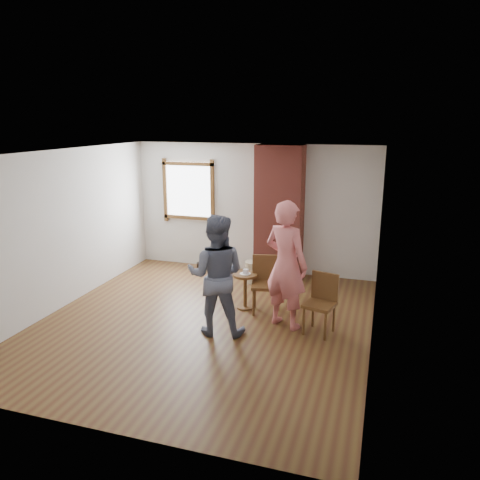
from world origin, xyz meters
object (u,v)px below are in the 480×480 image
at_px(stoneware_crock, 253,272).
at_px(person_pink, 286,265).
at_px(man, 216,275).
at_px(dining_chair_left, 265,281).
at_px(dining_chair_right, 322,300).
at_px(side_table, 245,285).

distance_m(stoneware_crock, person_pink, 2.14).
bearing_deg(stoneware_crock, person_pink, -60.24).
xyz_separation_m(stoneware_crock, man, (0.08, -2.26, 0.68)).
height_order(man, person_pink, person_pink).
bearing_deg(dining_chair_left, stoneware_crock, 101.26).
bearing_deg(person_pink, stoneware_crock, -36.96).
distance_m(man, person_pink, 1.06).
bearing_deg(stoneware_crock, dining_chair_right, -49.01).
bearing_deg(dining_chair_right, person_pink, -169.60).
distance_m(dining_chair_left, man, 1.18).
xyz_separation_m(dining_chair_left, person_pink, (0.44, -0.49, 0.46)).
xyz_separation_m(stoneware_crock, dining_chair_left, (0.55, -1.25, 0.31)).
distance_m(dining_chair_left, person_pink, 0.80).
distance_m(dining_chair_left, dining_chair_right, 1.12).
xyz_separation_m(stoneware_crock, dining_chair_right, (1.54, -1.78, 0.29)).
xyz_separation_m(dining_chair_right, person_pink, (-0.55, 0.04, 0.47)).
distance_m(dining_chair_right, person_pink, 0.73).
height_order(stoneware_crock, side_table, side_table).
bearing_deg(stoneware_crock, dining_chair_left, -66.12).
bearing_deg(dining_chair_right, side_table, 173.58).
distance_m(side_table, person_pink, 1.07).
height_order(stoneware_crock, dining_chair_right, dining_chair_right).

